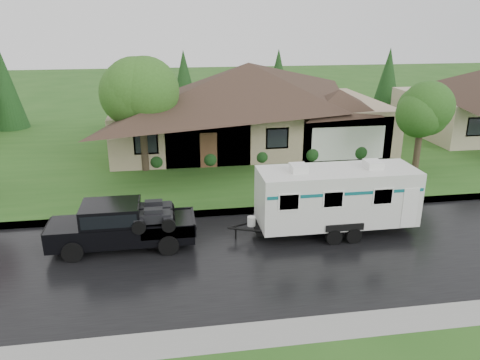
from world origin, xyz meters
The scene contains 10 objects.
ground centered at (0.00, 0.00, 0.00)m, with size 140.00×140.00×0.00m, color #26541A.
road centered at (0.00, -2.00, 0.01)m, with size 140.00×8.00×0.01m, color black.
curb centered at (0.00, 2.25, 0.07)m, with size 140.00×0.50×0.15m, color gray.
lawn centered at (0.00, 15.00, 0.07)m, with size 140.00×26.00×0.15m, color #26541A.
house_main centered at (2.29, 13.84, 3.59)m, with size 19.44×10.80×6.90m.
tree_left_green centered at (-4.94, 9.05, 4.54)m, with size 3.82×3.82×6.33m.
tree_right_green centered at (10.59, 6.48, 3.66)m, with size 3.06×3.06×5.07m.
shrub_row centered at (2.00, 9.30, 0.65)m, with size 13.60×1.00×1.00m.
pickup_truck centered at (-5.62, -0.41, 0.99)m, with size 5.56×2.11×1.85m.
travel_trailer centered at (3.18, -0.41, 1.63)m, with size 6.85×2.41×3.07m.
Camera 1 is at (-3.56, -17.57, 8.60)m, focal length 35.00 mm.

